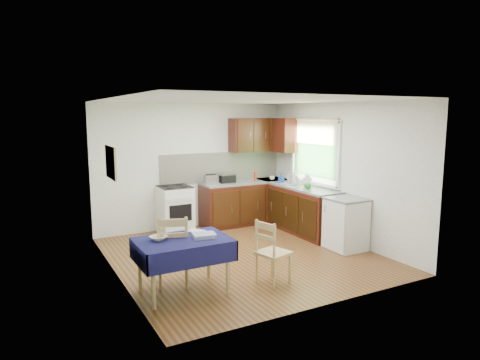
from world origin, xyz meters
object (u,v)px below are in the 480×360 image
chair_far (173,249)px  toaster (211,179)px  dining_table (183,247)px  sandwich_press (226,178)px  kettle (307,182)px  chair_near (271,250)px  dish_rack (293,183)px

chair_far → toaster: size_ratio=3.61×
dining_table → sandwich_press: size_ratio=3.60×
sandwich_press → kettle: kettle is taller
chair_near → kettle: bearing=-63.4°
chair_near → dining_table: bearing=60.2°
toaster → sandwich_press: (0.37, 0.06, -0.00)m
dish_rack → sandwich_press: bearing=137.4°
toaster → dish_rack: bearing=-34.2°
toaster → sandwich_press: size_ratio=0.83×
toaster → kettle: kettle is taller
dining_table → sandwich_press: (2.00, 2.79, 0.39)m
dining_table → dish_rack: bearing=9.7°
sandwich_press → dining_table: bearing=-141.4°
sandwich_press → dish_rack: bearing=-55.1°
dish_rack → kettle: kettle is taller
chair_far → chair_near: bearing=174.2°
dish_rack → chair_far: bearing=-155.0°
chair_near → toaster: size_ratio=3.29×
dish_rack → kettle: size_ratio=1.44×
toaster → dish_rack: toaster is taller
dish_rack → dining_table: bearing=-151.2°
chair_near → dish_rack: dish_rack is taller
dining_table → toaster: bearing=36.9°
toaster → sandwich_press: 0.37m
dining_table → toaster: 3.20m
chair_near → toaster: bearing=-24.6°
chair_near → kettle: 2.57m
chair_far → kettle: 3.31m
chair_far → chair_near: 1.31m
chair_far → kettle: bearing=-141.0°
dining_table → dish_rack: size_ratio=2.87×
dish_rack → chair_near: bearing=-134.2°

